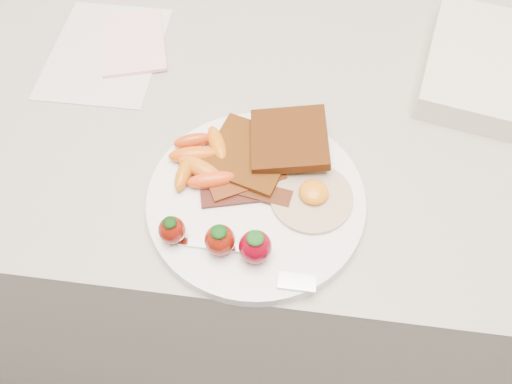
# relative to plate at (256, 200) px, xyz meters

# --- Properties ---
(counter) EXTENTS (2.00, 0.60, 0.90)m
(counter) POSITION_rel_plate_xyz_m (0.03, 0.17, -0.46)
(counter) COLOR gray
(counter) RESTS_ON ground
(plate) EXTENTS (0.27, 0.27, 0.02)m
(plate) POSITION_rel_plate_xyz_m (0.00, 0.00, 0.00)
(plate) COLOR white
(plate) RESTS_ON counter
(toast_lower) EXTENTS (0.12, 0.12, 0.01)m
(toast_lower) POSITION_rel_plate_xyz_m (-0.02, 0.06, 0.02)
(toast_lower) COLOR #35220C
(toast_lower) RESTS_ON plate
(toast_upper) EXTENTS (0.11, 0.11, 0.02)m
(toast_upper) POSITION_rel_plate_xyz_m (0.03, 0.08, 0.03)
(toast_upper) COLOR black
(toast_upper) RESTS_ON toast_lower
(fried_egg) EXTENTS (0.12, 0.12, 0.02)m
(fried_egg) POSITION_rel_plate_xyz_m (0.07, 0.01, 0.01)
(fried_egg) COLOR beige
(fried_egg) RESTS_ON plate
(bacon_strips) EXTENTS (0.11, 0.08, 0.01)m
(bacon_strips) POSITION_rel_plate_xyz_m (-0.01, 0.01, 0.01)
(bacon_strips) COLOR black
(bacon_strips) RESTS_ON plate
(baby_carrots) EXTENTS (0.10, 0.11, 0.02)m
(baby_carrots) POSITION_rel_plate_xyz_m (-0.08, 0.04, 0.02)
(baby_carrots) COLOR #E1570F
(baby_carrots) RESTS_ON plate
(strawberries) EXTENTS (0.13, 0.04, 0.05)m
(strawberries) POSITION_rel_plate_xyz_m (-0.03, -0.07, 0.03)
(strawberries) COLOR #6B1007
(strawberries) RESTS_ON plate
(fork) EXTENTS (0.16, 0.05, 0.00)m
(fork) POSITION_rel_plate_xyz_m (0.01, -0.09, 0.01)
(fork) COLOR white
(fork) RESTS_ON plate
(paper_sheet) EXTENTS (0.17, 0.22, 0.00)m
(paper_sheet) POSITION_rel_plate_xyz_m (-0.27, 0.24, -0.01)
(paper_sheet) COLOR silver
(paper_sheet) RESTS_ON counter
(notepad) EXTENTS (0.13, 0.16, 0.01)m
(notepad) POSITION_rel_plate_xyz_m (-0.23, 0.27, -0.00)
(notepad) COLOR #FFC4C9
(notepad) RESTS_ON paper_sheet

